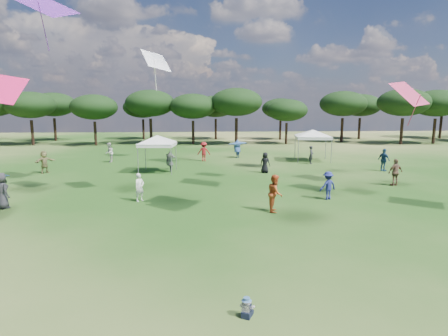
# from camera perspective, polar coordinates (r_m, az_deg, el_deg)

# --- Properties ---
(tree_line) EXTENTS (108.78, 17.63, 7.77)m
(tree_line) POSITION_cam_1_polar(r_m,az_deg,el_deg) (53.87, 0.64, 9.70)
(tree_line) COLOR black
(tree_line) RESTS_ON ground
(tent_left) EXTENTS (5.42, 5.42, 3.21)m
(tent_left) POSITION_cam_1_polar(r_m,az_deg,el_deg) (29.56, -10.15, 4.70)
(tent_left) COLOR gray
(tent_left) RESTS_ON ground
(tent_right) EXTENTS (6.27, 6.27, 3.27)m
(tent_right) POSITION_cam_1_polar(r_m,az_deg,el_deg) (36.21, 13.42, 5.52)
(tent_right) COLOR gray
(tent_right) RESTS_ON ground
(toddler) EXTENTS (0.40, 0.43, 0.52)m
(toddler) POSITION_cam_1_polar(r_m,az_deg,el_deg) (9.80, 3.50, -20.54)
(toddler) COLOR black
(toddler) RESTS_ON ground
(festival_crowd) EXTENTS (28.39, 20.92, 1.85)m
(festival_crowd) POSITION_cam_1_polar(r_m,az_deg,el_deg) (29.02, -4.17, 0.93)
(festival_crowd) COLOR #295B7C
(festival_crowd) RESTS_ON ground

